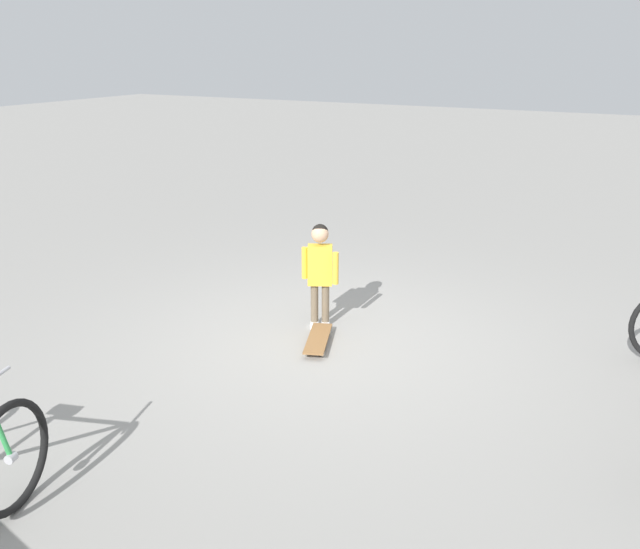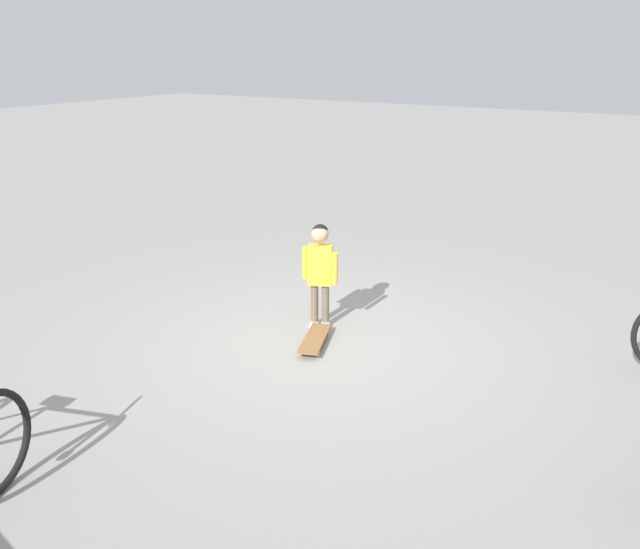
# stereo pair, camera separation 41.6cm
# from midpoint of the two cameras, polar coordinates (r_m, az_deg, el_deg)

# --- Properties ---
(ground_plane) EXTENTS (50.00, 50.00, 0.00)m
(ground_plane) POSITION_cam_midpoint_polar(r_m,az_deg,el_deg) (6.47, -1.09, -5.79)
(ground_plane) COLOR gray
(child_person) EXTENTS (0.25, 0.41, 1.06)m
(child_person) POSITION_cam_midpoint_polar(r_m,az_deg,el_deg) (6.61, -1.80, 0.85)
(child_person) COLOR brown
(child_person) RESTS_ON ground
(skateboard) EXTENTS (0.72, 0.42, 0.07)m
(skateboard) POSITION_cam_midpoint_polar(r_m,az_deg,el_deg) (6.40, -2.03, -5.50)
(skateboard) COLOR olive
(skateboard) RESTS_ON ground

